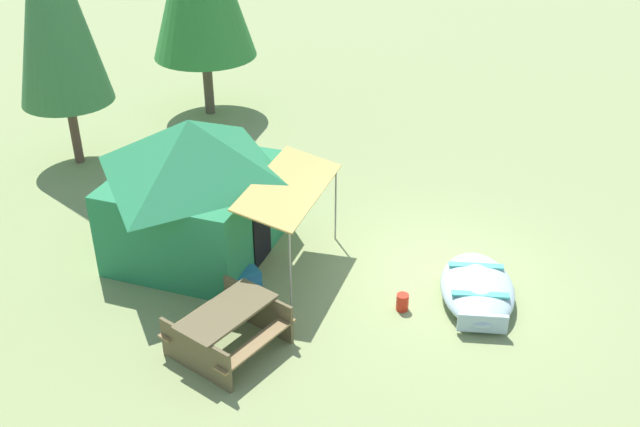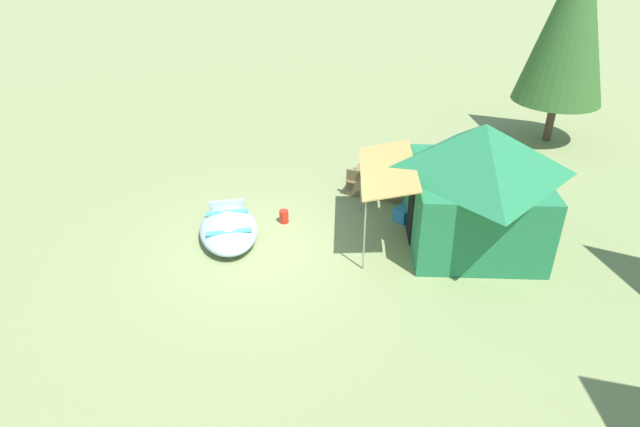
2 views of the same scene
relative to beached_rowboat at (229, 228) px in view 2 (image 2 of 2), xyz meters
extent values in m
plane|color=#83905A|center=(0.42, 0.96, -0.24)|extent=(80.00, 80.00, 0.00)
ellipsoid|color=#9FB7C4|center=(0.01, 0.00, -0.01)|extent=(2.51, 1.92, 0.46)
ellipsoid|color=#374044|center=(0.01, 0.00, 0.03)|extent=(2.29, 1.72, 0.16)
cube|color=#43ADA0|center=(0.43, 0.14, 0.18)|extent=(0.44, 0.98, 0.04)
cube|color=#43ADA0|center=(-0.41, -0.13, 0.18)|extent=(0.44, 0.98, 0.04)
cube|color=#9FB7C4|center=(-0.95, -0.31, 0.01)|extent=(0.33, 0.81, 0.35)
cube|color=#247848|center=(-0.55, 5.41, 0.61)|extent=(3.16, 2.92, 1.69)
pyramid|color=#247848|center=(-0.55, 5.41, 1.99)|extent=(3.42, 3.15, 1.07)
cube|color=black|center=(-0.45, 4.06, 0.47)|extent=(0.76, 0.09, 1.36)
cube|color=tan|center=(-0.40, 3.49, 1.51)|extent=(2.75, 1.35, 0.27)
cylinder|color=gray|center=(0.87, 3.10, 0.57)|extent=(0.04, 0.04, 1.61)
cylinder|color=gray|center=(-1.61, 2.90, 0.57)|extent=(0.04, 0.04, 1.61)
cube|color=brown|center=(-2.94, 3.39, 0.52)|extent=(1.79, 1.16, 0.04)
cube|color=olive|center=(-3.09, 2.79, 0.19)|extent=(1.67, 0.65, 0.04)
cube|color=olive|center=(-2.80, 3.98, 0.19)|extent=(1.67, 0.65, 0.04)
cube|color=brown|center=(-3.65, 3.56, 0.13)|extent=(0.42, 1.46, 0.73)
cube|color=brown|center=(-2.24, 3.21, 0.13)|extent=(0.42, 1.46, 0.73)
cube|color=teal|center=(-1.32, 3.99, -0.08)|extent=(0.65, 0.60, 0.32)
cylinder|color=red|center=(-0.82, 1.12, -0.08)|extent=(0.29, 0.29, 0.31)
cylinder|color=#4E3A2F|center=(-7.00, 8.62, 0.42)|extent=(0.25, 0.25, 1.32)
cone|color=#35632A|center=(-7.00, 8.62, 3.51)|extent=(2.67, 2.67, 4.86)
camera|label=1|loc=(-10.97, -1.74, 7.75)|focal=41.70mm
camera|label=2|loc=(10.19, 3.32, 6.37)|focal=30.47mm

